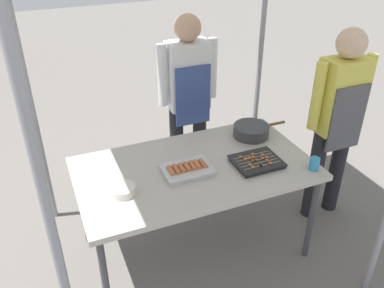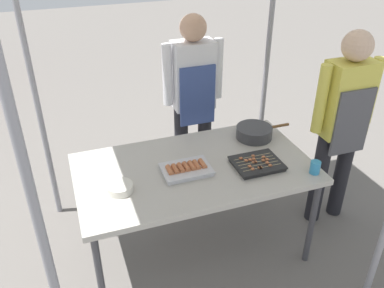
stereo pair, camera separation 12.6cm
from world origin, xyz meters
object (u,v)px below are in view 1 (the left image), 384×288
at_px(condiment_bowl, 122,190).
at_px(customer_nearby, 338,114).
at_px(cooking_wok, 251,130).
at_px(tray_meat_skewers, 257,162).
at_px(stall_table, 195,173).
at_px(vendor_woman, 188,92).
at_px(drink_cup_near_edge, 314,164).
at_px(tray_grilled_sausages, 187,169).

bearing_deg(condiment_bowl, customer_nearby, 3.57).
bearing_deg(cooking_wok, tray_meat_skewers, -114.14).
height_order(stall_table, condiment_bowl, condiment_bowl).
xyz_separation_m(cooking_wok, vendor_woman, (-0.29, 0.58, 0.13)).
bearing_deg(cooking_wok, vendor_woman, 116.14).
bearing_deg(drink_cup_near_edge, condiment_bowl, 169.64).
xyz_separation_m(cooking_wok, condiment_bowl, (-1.09, -0.33, -0.02)).
height_order(stall_table, cooking_wok, cooking_wok).
xyz_separation_m(vendor_woman, customer_nearby, (0.89, -0.81, 0.00)).
height_order(tray_grilled_sausages, vendor_woman, vendor_woman).
distance_m(stall_table, tray_meat_skewers, 0.43).
height_order(tray_meat_skewers, condiment_bowl, condiment_bowl).
height_order(tray_meat_skewers, vendor_woman, vendor_woman).
xyz_separation_m(condiment_bowl, vendor_woman, (0.81, 0.92, 0.15)).
height_order(condiment_bowl, customer_nearby, customer_nearby).
height_order(stall_table, customer_nearby, customer_nearby).
bearing_deg(condiment_bowl, drink_cup_near_edge, -10.36).
height_order(tray_meat_skewers, cooking_wok, cooking_wok).
distance_m(condiment_bowl, customer_nearby, 1.70).
bearing_deg(cooking_wok, customer_nearby, -20.73).
bearing_deg(tray_meat_skewers, tray_grilled_sausages, 169.08).
distance_m(condiment_bowl, vendor_woman, 1.23).
bearing_deg(tray_meat_skewers, cooking_wok, 65.86).
bearing_deg(customer_nearby, drink_cup_near_edge, -142.78).
xyz_separation_m(tray_grilled_sausages, drink_cup_near_edge, (0.80, -0.29, 0.02)).
relative_size(stall_table, drink_cup_near_edge, 18.32).
height_order(drink_cup_near_edge, customer_nearby, customer_nearby).
bearing_deg(stall_table, cooking_wok, 21.79).
bearing_deg(vendor_woman, drink_cup_near_edge, 111.27).
relative_size(stall_table, customer_nearby, 1.02).
bearing_deg(vendor_woman, tray_grilled_sausages, 67.53).
bearing_deg(condiment_bowl, tray_grilled_sausages, 8.16).
xyz_separation_m(stall_table, cooking_wok, (0.56, 0.23, 0.10)).
bearing_deg(stall_table, condiment_bowl, -168.54).
xyz_separation_m(tray_grilled_sausages, tray_meat_skewers, (0.48, -0.09, -0.00)).
relative_size(tray_grilled_sausages, cooking_wok, 0.76).
xyz_separation_m(tray_grilled_sausages, cooking_wok, (0.64, 0.27, 0.03)).
relative_size(cooking_wok, condiment_bowl, 2.64).
distance_m(tray_meat_skewers, vendor_woman, 0.96).
bearing_deg(stall_table, customer_nearby, -0.07).
relative_size(drink_cup_near_edge, vendor_woman, 0.06).
bearing_deg(tray_grilled_sausages, cooking_wok, 22.77).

